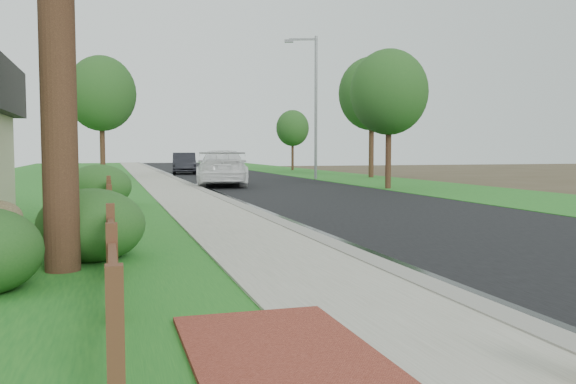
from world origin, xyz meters
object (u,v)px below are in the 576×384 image
object	(u,v)px
ranch_fence	(110,212)
white_suv	(222,168)
streetlight	(313,99)
dark_car_mid	(219,164)

from	to	relation	value
ranch_fence	white_suv	bearing A→B (deg)	72.87
white_suv	streetlight	size ratio (longest dim) A/B	0.71
ranch_fence	dark_car_mid	distance (m)	32.34
ranch_fence	streetlight	world-z (taller)	streetlight
white_suv	streetlight	bearing A→B (deg)	-133.32
ranch_fence	streetlight	size ratio (longest dim) A/B	1.93
streetlight	white_suv	bearing A→B (deg)	-143.54
white_suv	ranch_fence	bearing A→B (deg)	83.09
ranch_fence	white_suv	size ratio (longest dim) A/B	2.74
dark_car_mid	streetlight	distance (m)	10.31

